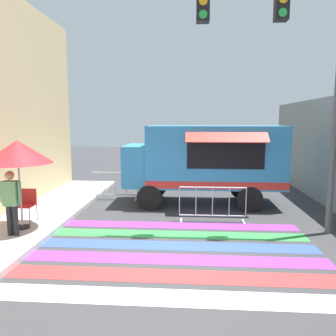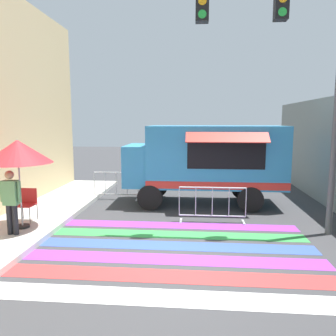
{
  "view_description": "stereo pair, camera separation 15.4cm",
  "coord_description": "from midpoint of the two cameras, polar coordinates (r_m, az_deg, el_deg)",
  "views": [
    {
      "loc": [
        0.27,
        -6.69,
        2.89
      ],
      "look_at": [
        -0.4,
        2.96,
        1.5
      ],
      "focal_mm": 35.0,
      "sensor_mm": 36.0,
      "label": 1
    },
    {
      "loc": [
        0.43,
        -6.67,
        2.89
      ],
      "look_at": [
        -0.4,
        2.96,
        1.5
      ],
      "focal_mm": 35.0,
      "sensor_mm": 36.0,
      "label": 2
    }
  ],
  "objects": [
    {
      "name": "ground_plane",
      "position": [
        7.29,
        1.82,
        -15.21
      ],
      "size": [
        60.0,
        60.0,
        0.0
      ],
      "primitive_type": "plane",
      "color": "#38383A"
    },
    {
      "name": "vendor_person",
      "position": [
        8.75,
        -25.21,
        -4.88
      ],
      "size": [
        0.53,
        0.21,
        1.58
      ],
      "rotation": [
        0.0,
        0.0,
        -0.28
      ],
      "color": "black",
      "rests_on": "sidewalk_left"
    },
    {
      "name": "barricade_front",
      "position": [
        9.55,
        8.18,
        -6.38
      ],
      "size": [
        1.92,
        0.44,
        1.03
      ],
      "color": "#B7BABF",
      "rests_on": "ground_plane"
    },
    {
      "name": "traffic_signal_pole",
      "position": [
        8.92,
        20.05,
        19.7
      ],
      "size": [
        4.33,
        0.29,
        6.59
      ],
      "color": "#515456",
      "rests_on": "ground_plane"
    },
    {
      "name": "folding_chair",
      "position": [
        9.89,
        -22.89,
        -5.4
      ],
      "size": [
        0.45,
        0.45,
        0.9
      ],
      "rotation": [
        0.0,
        0.0,
        -0.22
      ],
      "color": "#4C4C51",
      "rests_on": "sidewalk_left"
    },
    {
      "name": "barricade_side",
      "position": [
        12.31,
        -8.66,
        -3.14
      ],
      "size": [
        1.68,
        0.44,
        1.03
      ],
      "color": "#B7BABF",
      "rests_on": "ground_plane"
    },
    {
      "name": "crosswalk_painted",
      "position": [
        7.51,
        1.93,
        -14.45
      ],
      "size": [
        6.4,
        4.36,
        0.01
      ],
      "color": "white",
      "rests_on": "ground_plane"
    },
    {
      "name": "patio_umbrella",
      "position": [
        9.06,
        -24.26,
        2.57
      ],
      "size": [
        1.7,
        1.7,
        2.29
      ],
      "color": "black",
      "rests_on": "sidewalk_left"
    },
    {
      "name": "food_truck",
      "position": [
        11.41,
        6.54,
        1.69
      ],
      "size": [
        5.39,
        2.52,
        2.73
      ],
      "color": "#338CBF",
      "rests_on": "ground_plane"
    }
  ]
}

